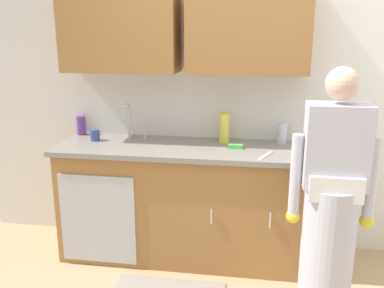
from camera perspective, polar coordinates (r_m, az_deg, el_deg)
kitchen_wall_with_uppers at (r=3.47m, az=6.05°, el=9.31°), size 4.80×0.44×2.70m
counter_cabinet at (r=3.49m, az=-1.57°, el=-8.04°), size 1.90×0.62×0.90m
countertop at (r=3.33m, az=-1.57°, el=-0.58°), size 1.96×0.66×0.04m
sink at (r=3.44m, az=-8.46°, el=-0.17°), size 0.50×0.36×0.35m
person_at_sink at (r=2.86m, az=18.17°, el=-8.96°), size 0.55×0.34×1.62m
bottle_dish_liquid at (r=3.41m, az=4.37°, el=2.18°), size 0.08×0.08×0.24m
bottle_water_tall at (r=3.80m, az=-14.72°, el=2.46°), size 0.08×0.08×0.16m
bottle_cleaner_spray at (r=3.45m, az=12.06°, el=1.46°), size 0.08×0.08×0.17m
cup_by_sink at (r=3.57m, az=-12.96°, el=1.18°), size 0.08×0.08×0.09m
knife_on_counter at (r=3.10m, az=9.89°, el=-1.56°), size 0.12×0.23×0.01m
sponge at (r=3.28m, az=5.89°, el=-0.28°), size 0.11×0.07×0.03m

